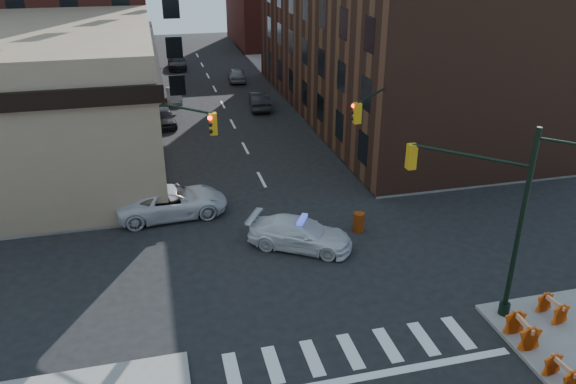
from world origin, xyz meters
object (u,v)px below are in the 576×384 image
pickup (172,202)px  parked_car_wnear (164,117)px  parked_car_wfar (174,95)px  barricade_nw_a (126,202)px  police_car (300,234)px  barrel_bank (178,203)px  pedestrian_b (96,199)px  pedestrian_a (135,180)px  barrel_road (359,222)px  parked_car_enear (259,100)px  barricade_se_a (522,331)px

pickup → parked_car_wnear: pickup is taller
parked_car_wfar → barricade_nw_a: bearing=-99.4°
police_car → parked_car_wfar: size_ratio=1.34×
pickup → barricade_nw_a: (-2.52, 1.06, -0.21)m
barrel_bank → barricade_nw_a: barricade_nw_a is taller
parked_car_wfar → pedestrian_b: bearing=-103.0°
pedestrian_a → barrel_road: (11.36, -7.47, -0.47)m
parked_car_enear → barrel_road: (0.55, -23.88, -0.25)m
parked_car_wfar → pedestrian_b: 23.54m
parked_car_enear → pedestrian_b: bearing=61.6°
parked_car_enear → pedestrian_a: 19.65m
parked_car_enear → barricade_nw_a: 21.78m
police_car → barricade_se_a: size_ratio=3.93×
parked_car_wfar → barricade_se_a: size_ratio=2.92×
barrel_bank → barricade_nw_a: 2.89m
pedestrian_b → barricade_nw_a: size_ratio=1.37×
pedestrian_a → barrel_bank: (2.25, -2.82, -0.46)m
barricade_se_a → police_car: bearing=36.6°
pedestrian_b → pedestrian_a: bearing=49.6°
parked_car_wfar → parked_car_enear: 8.41m
parked_car_wnear → parked_car_wfar: parked_car_wnear is taller
pickup → barricade_nw_a: size_ratio=4.67×
pedestrian_a → parked_car_wnear: bearing=115.6°
pickup → barricade_nw_a: pickup is taller
pedestrian_b → parked_car_wnear: bearing=75.9°
parked_car_enear → barricade_se_a: bearing=101.7°
pickup → parked_car_wnear: bearing=-5.3°
barricade_nw_a → pickup: bearing=-9.7°
parked_car_enear → police_car: bearing=89.5°
police_car → pedestrian_b: size_ratio=2.92×
barricade_se_a → pedestrian_b: bearing=49.4°
parked_car_wnear → barrel_bank: 16.27m
police_car → parked_car_enear: bearing=24.1°
police_car → barricade_nw_a: size_ratio=4.01×
pickup → barrel_bank: size_ratio=5.68×
pedestrian_b → barricade_nw_a: (1.53, 0.18, -0.40)m
parked_car_wnear → pedestrian_a: 13.64m
pedestrian_a → barricade_nw_a: (-0.56, -2.17, -0.36)m
parked_car_enear → parked_car_wnear: bearing=25.2°
parked_car_wfar → barricade_se_a: 39.50m
parked_car_wnear → barrel_road: 22.82m
pedestrian_a → barricade_se_a: size_ratio=1.28×
police_car → barricade_nw_a: bearing=84.7°
barrel_bank → barricade_se_a: barricade_se_a is taller
pedestrian_b → barrel_bank: pedestrian_b is taller
pedestrian_b → barricade_se_a: size_ratio=1.34×
police_car → parked_car_wfar: 29.20m
pedestrian_a → pedestrian_b: bearing=-96.5°
police_car → barrel_bank: 7.92m
barrel_road → barrel_bank: bearing=152.9°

